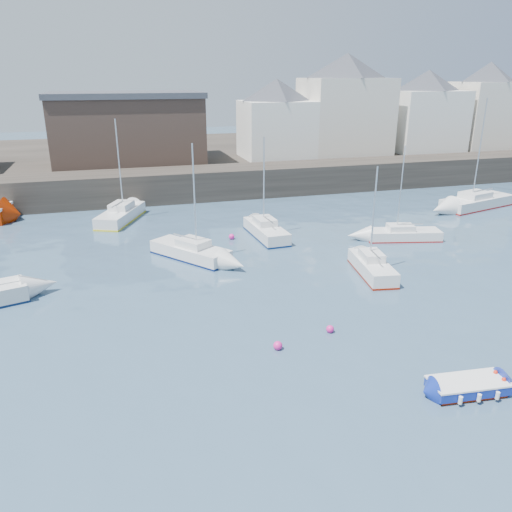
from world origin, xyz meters
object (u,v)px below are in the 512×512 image
object	(u,v)px
buoy_near	(278,349)
blue_dinghy	(468,386)
sailboat_d	(403,234)
buoy_far	(232,239)
sailboat_g	(477,202)
sailboat_h	(121,214)
sailboat_c	(372,266)
buoy_mid	(330,332)
sailboat_b	(191,251)
sailboat_f	(266,230)

from	to	relation	value
buoy_near	blue_dinghy	bearing A→B (deg)	-40.62
sailboat_d	buoy_far	world-z (taller)	sailboat_d
sailboat_g	buoy_far	bearing A→B (deg)	-172.96
sailboat_h	sailboat_c	bearing A→B (deg)	-49.19
sailboat_h	buoy_mid	bearing A→B (deg)	-68.67
buoy_mid	buoy_far	world-z (taller)	buoy_far
sailboat_b	sailboat_d	world-z (taller)	sailboat_b
buoy_near	buoy_far	bearing A→B (deg)	83.85
sailboat_b	sailboat_h	world-z (taller)	sailboat_h
sailboat_d	sailboat_b	bearing A→B (deg)	178.54
buoy_far	buoy_near	bearing A→B (deg)	-96.15
buoy_near	buoy_mid	world-z (taller)	buoy_near
sailboat_c	sailboat_g	xyz separation A→B (m)	(18.13, 12.71, 0.05)
buoy_mid	buoy_far	size ratio (longest dim) A/B	0.87
buoy_near	buoy_mid	distance (m)	3.14
blue_dinghy	buoy_mid	xyz separation A→B (m)	(-3.23, 6.21, -0.33)
sailboat_b	buoy_far	distance (m)	5.07
blue_dinghy	sailboat_f	distance (m)	22.13
sailboat_c	sailboat_d	distance (m)	8.23
sailboat_b	sailboat_d	bearing A→B (deg)	-1.46
sailboat_d	sailboat_h	bearing A→B (deg)	150.82
sailboat_b	buoy_mid	size ratio (longest dim) A/B	20.41
sailboat_b	buoy_mid	world-z (taller)	sailboat_b
blue_dinghy	sailboat_c	bearing A→B (deg)	78.61
buoy_mid	buoy_near	bearing A→B (deg)	-164.42
blue_dinghy	sailboat_b	distance (m)	20.55
sailboat_d	sailboat_h	xyz separation A→B (m)	(-20.95, 11.70, 0.13)
sailboat_d	sailboat_f	distance (m)	10.70
sailboat_b	blue_dinghy	bearing A→B (deg)	-66.55
blue_dinghy	sailboat_h	bearing A→B (deg)	112.64
buoy_near	buoy_mid	bearing A→B (deg)	15.58
sailboat_g	buoy_near	distance (m)	33.53
blue_dinghy	sailboat_b	bearing A→B (deg)	113.45
sailboat_c	buoy_near	bearing A→B (deg)	-140.47
buoy_far	sailboat_c	bearing A→B (deg)	-54.00
sailboat_g	sailboat_c	bearing A→B (deg)	-144.96
sailboat_f	sailboat_g	xyz separation A→B (m)	(22.35, 3.27, 0.03)
sailboat_f	buoy_mid	size ratio (longest dim) A/B	19.76
blue_dinghy	sailboat_c	world-z (taller)	sailboat_c
sailboat_f	buoy_near	bearing A→B (deg)	-105.32
blue_dinghy	sailboat_g	distance (m)	32.71
sailboat_d	buoy_mid	size ratio (longest dim) A/B	18.52
buoy_far	sailboat_g	bearing A→B (deg)	7.04
sailboat_c	sailboat_d	xyz separation A→B (m)	(5.84, 5.81, -0.09)
sailboat_h	sailboat_f	bearing A→B (deg)	-36.51
blue_dinghy	sailboat_f	xyz separation A→B (m)	(-1.68, 22.07, 0.21)
sailboat_f	buoy_near	xyz separation A→B (m)	(-4.58, -16.70, -0.54)
sailboat_h	buoy_far	world-z (taller)	sailboat_h
sailboat_h	sailboat_g	bearing A→B (deg)	-8.20
blue_dinghy	sailboat_h	world-z (taller)	sailboat_h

